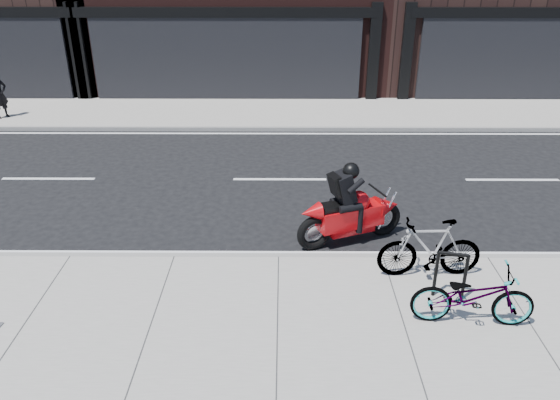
{
  "coord_description": "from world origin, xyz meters",
  "views": [
    {
      "loc": [
        0.08,
        -10.92,
        5.63
      ],
      "look_at": [
        0.02,
        -1.1,
        0.9
      ],
      "focal_mm": 35.0,
      "sensor_mm": 36.0,
      "label": 1
    }
  ],
  "objects_px": {
    "bike_rack": "(451,271)",
    "motorcycle": "(355,210)",
    "bicycle_rear": "(430,248)",
    "bicycle_front": "(473,296)"
  },
  "relations": [
    {
      "from": "bike_rack",
      "to": "motorcycle",
      "type": "bearing_deg",
      "value": 121.98
    },
    {
      "from": "motorcycle",
      "to": "bicycle_rear",
      "type": "bearing_deg",
      "value": -74.09
    },
    {
      "from": "bicycle_front",
      "to": "motorcycle",
      "type": "bearing_deg",
      "value": 32.25
    },
    {
      "from": "bike_rack",
      "to": "motorcycle",
      "type": "distance_m",
      "value": 2.52
    },
    {
      "from": "bicycle_rear",
      "to": "motorcycle",
      "type": "distance_m",
      "value": 1.85
    },
    {
      "from": "bicycle_rear",
      "to": "motorcycle",
      "type": "height_order",
      "value": "motorcycle"
    },
    {
      "from": "bicycle_rear",
      "to": "bicycle_front",
      "type": "bearing_deg",
      "value": 12.26
    },
    {
      "from": "bike_rack",
      "to": "bicycle_rear",
      "type": "height_order",
      "value": "bicycle_rear"
    },
    {
      "from": "bicycle_front",
      "to": "motorcycle",
      "type": "xyz_separation_m",
      "value": [
        -1.49,
        2.81,
        0.08
      ]
    },
    {
      "from": "bicycle_rear",
      "to": "motorcycle",
      "type": "xyz_separation_m",
      "value": [
        -1.14,
        1.46,
        0.02
      ]
    }
  ]
}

